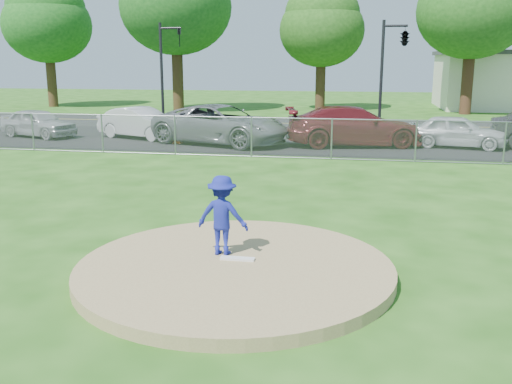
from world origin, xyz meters
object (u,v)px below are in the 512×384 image
traffic_cone (177,134)px  parked_car_gray (221,124)px  tree_far_left (46,14)px  parked_car_pearl (457,131)px  tree_center (322,19)px  traffic_signal_center (402,40)px  parked_car_white (141,123)px  parked_car_darkred (354,126)px  pitcher (222,215)px  parked_car_silver (38,123)px  traffic_signal_left (165,64)px

traffic_cone → parked_car_gray: parked_car_gray is taller
tree_far_left → parked_car_pearl: tree_far_left is taller
tree_center → parked_car_gray: tree_center is taller
traffic_signal_center → parked_car_white: size_ratio=1.29×
tree_far_left → parked_car_darkred: bearing=-36.2°
tree_center → pitcher: (0.67, -33.53, -5.56)m
pitcher → parked_car_pearl: pitcher is taller
parked_car_silver → parked_car_gray: bearing=-76.5°
tree_center → traffic_signal_left: (-7.76, -12.00, -3.11)m
traffic_signal_center → parked_car_pearl: size_ratio=1.40×
parked_car_white → parked_car_darkred: bearing=-72.6°
traffic_signal_left → parked_car_gray: 8.67m
tree_far_left → parked_car_silver: 20.32m
pitcher → parked_car_pearl: size_ratio=0.36×
parked_car_gray → parked_car_darkred: bearing=-67.1°
pitcher → traffic_cone: size_ratio=1.81×
tree_center → traffic_cone: tree_center is taller
traffic_signal_center → traffic_cone: traffic_signal_center is taller
parked_car_gray → parked_car_white: bearing=93.9°
traffic_signal_center → parked_car_silver: size_ratio=1.42×
parked_car_pearl → parked_car_silver: bearing=101.3°
pitcher → parked_car_white: (-7.75, 15.85, -0.19)m
parked_car_darkred → parked_car_gray: bearing=82.4°
traffic_signal_left → traffic_signal_center: 12.79m
traffic_signal_left → parked_car_darkred: size_ratio=0.97×
traffic_signal_left → pitcher: bearing=-68.6°
tree_far_left → parked_car_white: bearing=-50.1°
parked_car_white → parked_car_darkred: size_ratio=0.75×
traffic_signal_center → parked_car_gray: traffic_signal_center is taller
tree_center → traffic_signal_left: 14.63m
tree_far_left → parked_car_white: size_ratio=2.47×
traffic_signal_left → parked_car_gray: bearing=-54.7°
parked_car_silver → traffic_cone: bearing=-79.4°
traffic_cone → parked_car_darkred: 7.70m
parked_car_white → parked_car_pearl: parked_car_white is taller
parked_car_gray → parked_car_pearl: bearing=-67.1°
pitcher → traffic_cone: bearing=-64.1°
traffic_signal_center → parked_car_white: bearing=-154.8°
pitcher → parked_car_gray: bearing=-71.2°
traffic_signal_center → pitcher: traffic_signal_center is taller
parked_car_silver → parked_car_gray: parked_car_gray is taller
tree_far_left → traffic_signal_left: bearing=-39.7°
traffic_signal_center → tree_center: bearing=112.5°
traffic_signal_left → traffic_signal_center: (12.73, -0.00, 1.25)m
tree_far_left → traffic_signal_center: 28.31m
parked_car_silver → parked_car_pearl: parked_car_pearl is taller
traffic_signal_left → parked_car_pearl: traffic_signal_left is taller
traffic_cone → parked_car_white: 2.56m
traffic_signal_center → parked_car_silver: bearing=-160.3°
traffic_signal_center → parked_car_gray: size_ratio=0.92×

